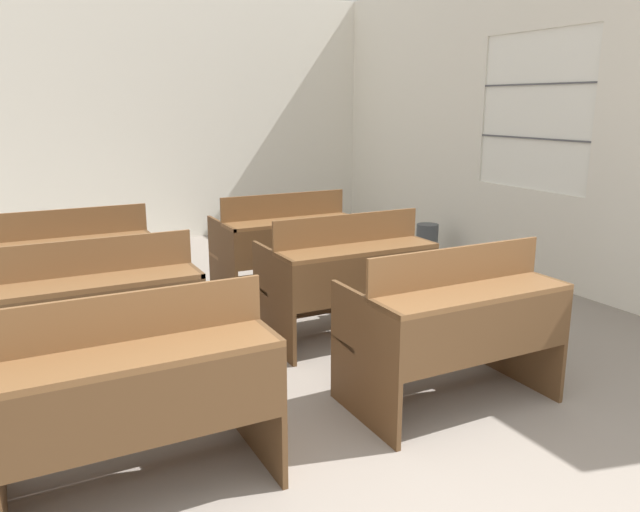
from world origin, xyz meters
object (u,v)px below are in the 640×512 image
object	(u,v)px
bench_front_right	(454,325)
bench_second_right	(347,276)
wastepaper_bin	(427,240)
bench_front_left	(137,392)
bench_third_left	(72,268)
bench_second_left	(98,312)
bench_third_right	(285,244)

from	to	relation	value
bench_front_right	bench_second_right	size ratio (longest dim) A/B	1.00
bench_second_right	wastepaper_bin	bearing A→B (deg)	40.68
bench_front_left	wastepaper_bin	distance (m)	4.92
bench_front_right	bench_third_left	distance (m)	2.99
bench_front_left	bench_second_right	distance (m)	2.16
bench_front_right	bench_third_left	xyz separation A→B (m)	(-1.81, 2.38, 0.00)
bench_second_left	bench_third_right	bearing A→B (deg)	33.92
bench_third_left	bench_front_left	bearing A→B (deg)	-89.80
bench_front_left	bench_third_right	world-z (taller)	same
bench_third_right	bench_third_left	bearing A→B (deg)	179.95
bench_second_right	bench_third_right	size ratio (longest dim) A/B	1.00
bench_front_left	bench_third_left	bearing A→B (deg)	90.20
bench_second_right	bench_third_left	size ratio (longest dim) A/B	1.00
bench_second_left	bench_third_right	distance (m)	2.16
bench_front_left	bench_second_left	xyz separation A→B (m)	(0.01, 1.21, 0.00)
bench_front_left	bench_third_right	size ratio (longest dim) A/B	1.00
bench_third_left	wastepaper_bin	size ratio (longest dim) A/B	3.11
bench_second_right	bench_third_left	xyz separation A→B (m)	(-1.79, 1.19, 0.00)
bench_second_right	bench_third_right	bearing A→B (deg)	88.87
bench_front_left	bench_second_right	size ratio (longest dim) A/B	1.00
bench_front_right	bench_second_left	world-z (taller)	same
bench_third_left	bench_second_right	bearing A→B (deg)	-33.53
bench_second_right	wastepaper_bin	distance (m)	2.77
bench_third_left	bench_third_right	world-z (taller)	same
bench_front_left	bench_front_right	bearing A→B (deg)	0.94
bench_third_right	bench_front_right	bearing A→B (deg)	-90.00
bench_third_left	wastepaper_bin	world-z (taller)	bench_third_left
bench_second_right	bench_front_right	bearing A→B (deg)	-88.87
bench_second_left	bench_third_left	world-z (taller)	same
bench_third_right	bench_second_left	bearing A→B (deg)	-146.08
bench_second_right	bench_third_left	bearing A→B (deg)	146.47
bench_front_right	bench_second_right	xyz separation A→B (m)	(-0.02, 1.20, 0.00)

